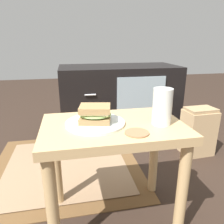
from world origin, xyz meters
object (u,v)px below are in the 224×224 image
object	(u,v)px
tv_cabinet	(119,100)
sandwich_front	(95,114)
paper_bag	(198,131)
coaster	(137,133)
beer_glass	(162,107)
plate	(95,123)

from	to	relation	value
tv_cabinet	sandwich_front	bearing A→B (deg)	-108.64
tv_cabinet	paper_bag	bearing A→B (deg)	-46.10
tv_cabinet	coaster	size ratio (longest dim) A/B	11.07
tv_cabinet	sandwich_front	world-z (taller)	tv_cabinet
beer_glass	paper_bag	bearing A→B (deg)	44.12
coaster	paper_bag	size ratio (longest dim) A/B	0.25
beer_glass	paper_bag	distance (m)	0.81
plate	coaster	bearing A→B (deg)	-41.52
sandwich_front	paper_bag	size ratio (longest dim) A/B	0.43
sandwich_front	coaster	bearing A→B (deg)	-41.52
sandwich_front	paper_bag	world-z (taller)	sandwich_front
sandwich_front	coaster	distance (m)	0.18
coaster	tv_cabinet	bearing A→B (deg)	80.19
tv_cabinet	plate	distance (m)	1.00
sandwich_front	plate	bearing A→B (deg)	165.96
sandwich_front	beer_glass	world-z (taller)	beer_glass
coaster	paper_bag	bearing A→B (deg)	41.85
tv_cabinet	beer_glass	bearing A→B (deg)	-93.53
tv_cabinet	coaster	distance (m)	1.08
coaster	plate	bearing A→B (deg)	138.48
sandwich_front	beer_glass	xyz separation A→B (m)	(0.26, -0.05, 0.03)
plate	beer_glass	distance (m)	0.27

